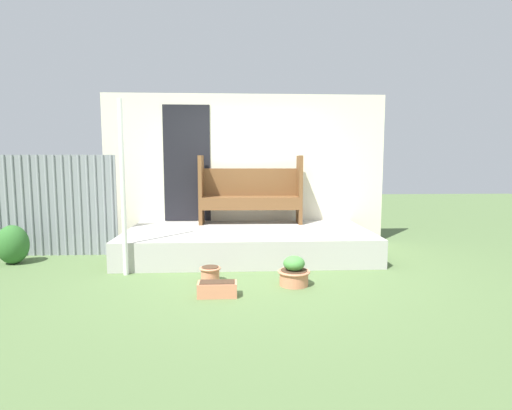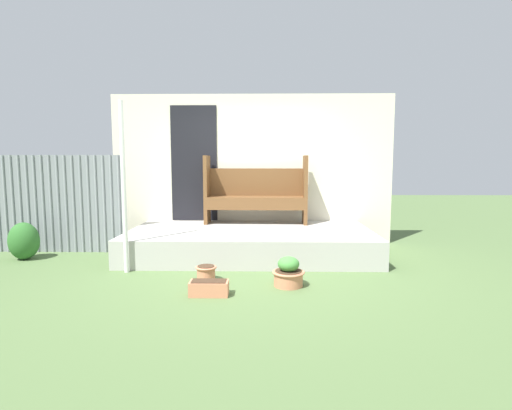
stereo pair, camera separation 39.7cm
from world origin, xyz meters
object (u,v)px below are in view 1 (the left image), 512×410
Objects in this scene: planter_box_rect at (217,289)px; flower_pot_left at (210,273)px; support_post at (123,189)px; bench at (250,191)px; flower_pot_middle at (294,272)px; shrub_by_fence at (13,245)px.

flower_pot_left is at bearing 101.59° from planter_box_rect.
planter_box_rect is at bearing -36.25° from support_post.
support_post is at bearing 143.75° from planter_box_rect.
bench is 2.26m from flower_pot_left.
support_post is at bearing 165.56° from flower_pot_middle.
support_post reaches higher than flower_pot_middle.
flower_pot_middle reaches higher than flower_pot_left.
flower_pot_left is (1.10, -0.36, -1.00)m from support_post.
planter_box_rect is 0.76× the size of shrub_by_fence.
shrub_by_fence is at bearing 152.51° from planter_box_rect.
bench reaches higher than flower_pot_left.
support_post is 2.35m from bench.
planter_box_rect is at bearing -158.55° from flower_pot_middle.
shrub_by_fence is (-3.41, -1.00, -0.68)m from bench.
shrub_by_fence is at bearing 162.77° from flower_pot_middle.
shrub_by_fence reaches higher than flower_pot_middle.
support_post is 4.00× the size of shrub_by_fence.
shrub_by_fence is (-3.83, 1.19, 0.13)m from flower_pot_middle.
flower_pot_left is 0.53m from planter_box_rect.
bench is 3.62m from shrub_by_fence.
support_post is at bearing -133.85° from bench.
flower_pot_middle reaches higher than planter_box_rect.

